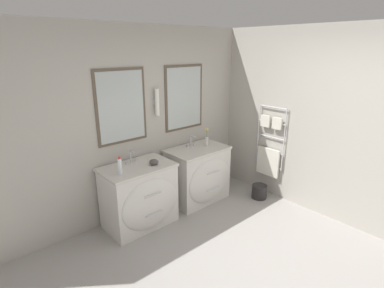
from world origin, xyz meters
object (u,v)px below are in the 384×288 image
Objects in this scene: flower_vase at (207,139)px; vanity_left at (140,196)px; amenity_bowl at (154,162)px; vanity_right at (199,174)px; toiletry_bottle at (120,166)px; waste_bin at (259,191)px.

vanity_left is at bearing -177.97° from flower_vase.
vanity_left is at bearing 160.33° from amenity_bowl.
flower_vase is (1.25, 0.04, 0.52)m from vanity_left.
amenity_bowl reaches higher than vanity_right.
vanity_left is 1.05m from vanity_right.
flower_vase reaches higher than toiletry_bottle.
vanity_right is at bearing -167.50° from flower_vase.
flower_vase is at bearing 12.50° from vanity_right.
toiletry_bottle is at bearing 165.81° from waste_bin.
amenity_bowl is (0.48, -0.01, -0.07)m from toiletry_bottle.
waste_bin is at bearing -14.19° from toiletry_bottle.
toiletry_bottle is at bearing 178.96° from amenity_bowl.
waste_bin is (1.82, -0.59, -0.32)m from vanity_left.
flower_vase reaches higher than vanity_right.
vanity_left is 3.88× the size of waste_bin.
toiletry_bottle reaches higher than vanity_left.
flower_vase is at bearing 5.98° from amenity_bowl.
toiletry_bottle reaches higher than waste_bin.
waste_bin is at bearing -37.67° from vanity_right.
toiletry_bottle is 0.79× the size of flower_vase.
vanity_left is 3.28× the size of flower_vase.
amenity_bowl is 1.07m from flower_vase.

